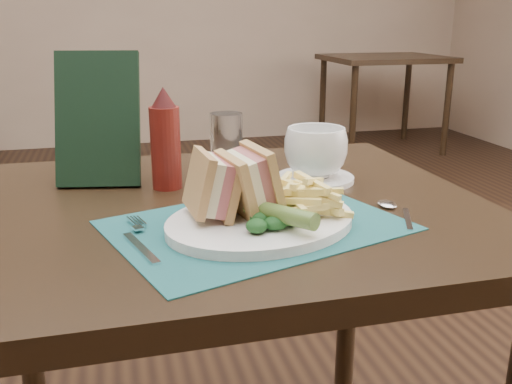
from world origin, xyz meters
TOP-DOWN VIEW (x-y plane):
  - wall_back at (0.00, 3.50)m, footprint 6.00×0.00m
  - table_bg_right at (1.96, 2.77)m, footprint 0.90×0.75m
  - placemat at (0.03, -0.63)m, footprint 0.49×0.41m
  - plate at (0.04, -0.63)m, footprint 0.37×0.33m
  - sandwich_half_a at (-0.05, -0.61)m, footprint 0.08×0.10m
  - sandwich_half_b at (0.00, -0.62)m, footprint 0.09×0.12m
  - kale_garnish at (0.04, -0.68)m, footprint 0.11×0.08m
  - pickle_spear at (0.05, -0.69)m, footprint 0.09×0.11m
  - fries_pile at (0.10, -0.62)m, footprint 0.18×0.20m
  - fork at (-0.15, -0.65)m, footprint 0.08×0.17m
  - spoon at (0.27, -0.64)m, footprint 0.09×0.15m
  - saucer at (0.20, -0.42)m, footprint 0.18×0.18m
  - coffee_cup at (0.20, -0.42)m, footprint 0.17×0.17m
  - drinking_glass at (0.04, -0.37)m, footprint 0.07×0.07m
  - ketchup_bottle at (-0.08, -0.39)m, footprint 0.07×0.07m
  - check_presenter at (-0.20, -0.32)m, footprint 0.17×0.12m

SIDE VIEW (x-z plane):
  - wall_back at x=0.00m, z-range -3.00..3.00m
  - table_bg_right at x=1.96m, z-range 0.00..0.75m
  - placemat at x=0.03m, z-range 0.75..0.75m
  - spoon at x=0.27m, z-range 0.75..0.76m
  - saucer at x=0.20m, z-range 0.75..0.76m
  - fork at x=-0.15m, z-range 0.75..0.76m
  - plate at x=0.04m, z-range 0.75..0.77m
  - kale_garnish at x=0.04m, z-range 0.77..0.79m
  - pickle_spear at x=0.05m, z-range 0.77..0.80m
  - fries_pile at x=0.10m, z-range 0.77..0.83m
  - coffee_cup at x=0.20m, z-range 0.76..0.85m
  - drinking_glass at x=0.04m, z-range 0.75..0.88m
  - sandwich_half_a at x=-0.05m, z-range 0.77..0.87m
  - sandwich_half_b at x=0.00m, z-range 0.77..0.87m
  - ketchup_bottle at x=-0.08m, z-range 0.75..0.94m
  - check_presenter at x=-0.20m, z-range 0.75..0.99m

